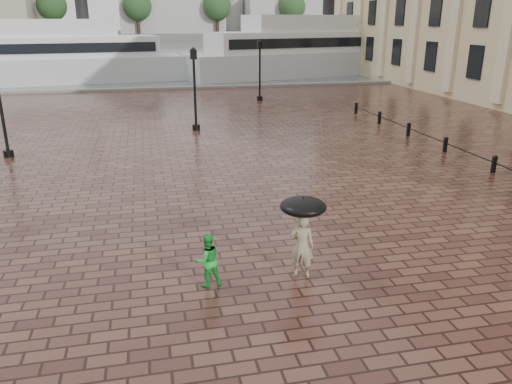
% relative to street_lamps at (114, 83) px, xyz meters
% --- Properties ---
extents(ground, '(300.00, 300.00, 0.00)m').
position_rel_street_lamps_xyz_m(ground, '(1.50, -17.50, -2.33)').
color(ground, '#381D19').
rests_on(ground, ground).
extents(harbour_water, '(240.00, 240.00, 0.00)m').
position_rel_street_lamps_xyz_m(harbour_water, '(1.50, 74.50, -2.33)').
color(harbour_water, '#4D585D').
rests_on(harbour_water, ground).
extents(quay_edge, '(80.00, 0.60, 0.30)m').
position_rel_street_lamps_xyz_m(quay_edge, '(1.50, 14.50, -2.33)').
color(quay_edge, slate).
rests_on(quay_edge, ground).
extents(far_shore, '(300.00, 60.00, 2.00)m').
position_rel_street_lamps_xyz_m(far_shore, '(1.50, 142.50, -1.33)').
color(far_shore, '#4C4C47').
rests_on(far_shore, ground).
extents(distant_skyline, '(102.50, 22.00, 33.00)m').
position_rel_street_lamps_xyz_m(distant_skyline, '(49.64, 132.50, 7.13)').
color(distant_skyline, '#9F9C97').
rests_on(distant_skyline, ground).
extents(far_trees, '(188.00, 8.00, 13.50)m').
position_rel_street_lamps_xyz_m(far_trees, '(1.50, 120.50, 7.09)').
color(far_trees, '#2D2119').
rests_on(far_trees, ground).
extents(bollard_row, '(0.22, 21.22, 0.73)m').
position_rel_street_lamps_xyz_m(bollard_row, '(15.50, -11.00, -1.93)').
color(bollard_row, black).
rests_on(bollard_row, ground).
extents(street_lamps, '(21.44, 14.44, 4.40)m').
position_rel_street_lamps_xyz_m(street_lamps, '(0.00, 0.00, 0.00)').
color(street_lamps, black).
rests_on(street_lamps, ground).
extents(adult_pedestrian, '(0.69, 0.59, 1.60)m').
position_rel_street_lamps_xyz_m(adult_pedestrian, '(5.20, -21.13, -1.52)').
color(adult_pedestrian, gray).
rests_on(adult_pedestrian, ground).
extents(child_pedestrian, '(0.73, 0.63, 1.31)m').
position_rel_street_lamps_xyz_m(child_pedestrian, '(2.91, -21.09, -1.67)').
color(child_pedestrian, green).
rests_on(child_pedestrian, ground).
extents(ferry_near, '(25.52, 9.50, 8.17)m').
position_rel_street_lamps_xyz_m(ferry_near, '(-6.55, 22.17, 0.13)').
color(ferry_near, silver).
rests_on(ferry_near, ground).
extents(ferry_far, '(27.39, 12.62, 8.74)m').
position_rel_street_lamps_xyz_m(ferry_far, '(19.26, 23.34, 0.30)').
color(ferry_far, silver).
rests_on(ferry_far, ground).
extents(umbrella, '(1.10, 1.10, 1.12)m').
position_rel_street_lamps_xyz_m(umbrella, '(5.20, -21.13, -0.51)').
color(umbrella, black).
rests_on(umbrella, ground).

